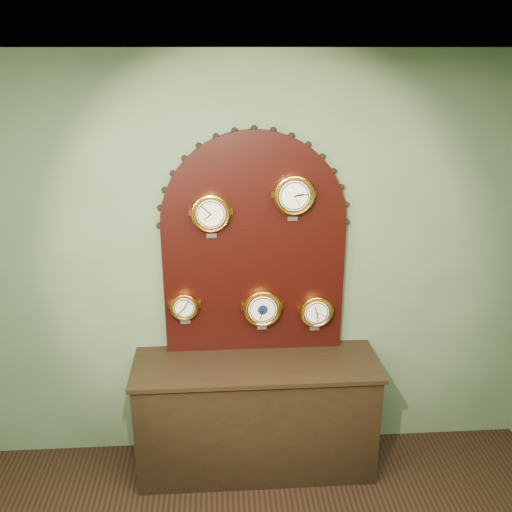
{
  "coord_description": "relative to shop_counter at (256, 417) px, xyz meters",
  "views": [
    {
      "loc": [
        -0.22,
        -1.07,
        2.8
      ],
      "look_at": [
        0.0,
        2.25,
        1.58
      ],
      "focal_mm": 40.05,
      "sensor_mm": 36.0,
      "label": 1
    }
  ],
  "objects": [
    {
      "name": "shop_counter",
      "position": [
        0.0,
        0.0,
        0.0
      ],
      "size": [
        1.6,
        0.5,
        0.8
      ],
      "primitive_type": "cube",
      "color": "black",
      "rests_on": "ground_plane"
    },
    {
      "name": "ceiling",
      "position": [
        0.0,
        -2.23,
        2.4
      ],
      "size": [
        5.0,
        5.0,
        0.0
      ],
      "primitive_type": "plane",
      "rotation": [
        3.14,
        0.0,
        0.0
      ],
      "color": "white",
      "rests_on": "wall_back"
    },
    {
      "name": "barometer",
      "position": [
        0.05,
        0.15,
        0.76
      ],
      "size": [
        0.26,
        0.08,
        0.31
      ],
      "color": "gold",
      "rests_on": "display_board"
    },
    {
      "name": "wall_back",
      "position": [
        0.0,
        0.27,
        1.0
      ],
      "size": [
        4.0,
        0.0,
        4.0
      ],
      "primitive_type": "plane",
      "rotation": [
        1.57,
        0.0,
        0.0
      ],
      "color": "#516A48",
      "rests_on": "ground"
    },
    {
      "name": "roman_clock",
      "position": [
        -0.27,
        0.15,
        1.42
      ],
      "size": [
        0.25,
        0.08,
        0.3
      ],
      "color": "gold",
      "rests_on": "display_board"
    },
    {
      "name": "arabic_clock",
      "position": [
        0.25,
        0.15,
        1.53
      ],
      "size": [
        0.26,
        0.08,
        0.31
      ],
      "color": "gold",
      "rests_on": "display_board"
    },
    {
      "name": "hygrometer",
      "position": [
        -0.47,
        0.15,
        0.79
      ],
      "size": [
        0.19,
        0.08,
        0.24
      ],
      "color": "gold",
      "rests_on": "display_board"
    },
    {
      "name": "tide_clock",
      "position": [
        0.42,
        0.15,
        0.72
      ],
      "size": [
        0.22,
        0.08,
        0.27
      ],
      "color": "gold",
      "rests_on": "display_board"
    },
    {
      "name": "display_board",
      "position": [
        0.0,
        0.22,
        1.23
      ],
      "size": [
        1.26,
        0.06,
        1.53
      ],
      "color": "black",
      "rests_on": "shop_counter"
    }
  ]
}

